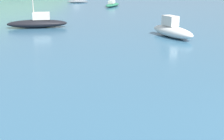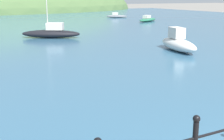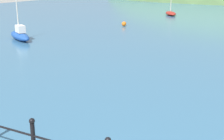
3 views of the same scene
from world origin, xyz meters
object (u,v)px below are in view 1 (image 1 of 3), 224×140
boat_white_sailboat (112,4)px  boat_nearest_quay (78,1)px  boat_red_dinghy (38,23)px  boat_blue_hull (172,30)px

boat_white_sailboat → boat_nearest_quay: 7.05m
boat_white_sailboat → boat_nearest_quay: size_ratio=1.39×
boat_white_sailboat → boat_red_dinghy: size_ratio=0.75×
boat_white_sailboat → boat_nearest_quay: boat_white_sailboat is taller
boat_red_dinghy → boat_blue_hull: bearing=-61.3°
boat_nearest_quay → boat_red_dinghy: (-13.94, -15.97, 0.13)m
boat_nearest_quay → boat_red_dinghy: 21.20m
boat_white_sailboat → boat_blue_hull: boat_blue_hull is taller
boat_blue_hull → boat_nearest_quay: boat_blue_hull is taller
boat_white_sailboat → boat_blue_hull: 19.79m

